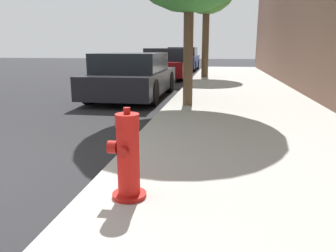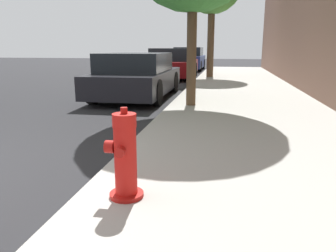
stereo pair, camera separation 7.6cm
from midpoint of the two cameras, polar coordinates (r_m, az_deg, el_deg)
sidewalk_slab at (r=2.79m, az=19.79°, el=-14.92°), size 3.40×40.00×0.12m
fire_hydrant at (r=2.73m, az=-6.70°, el=-5.44°), size 0.31×0.31×0.77m
parked_car_near at (r=9.13m, az=-5.17°, el=8.67°), size 1.80×4.09×1.22m
parked_car_mid at (r=15.23m, az=1.08°, el=10.80°), size 1.88×4.52×1.33m
parked_car_far at (r=20.75m, az=3.81°, el=11.55°), size 1.74×4.30×1.39m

